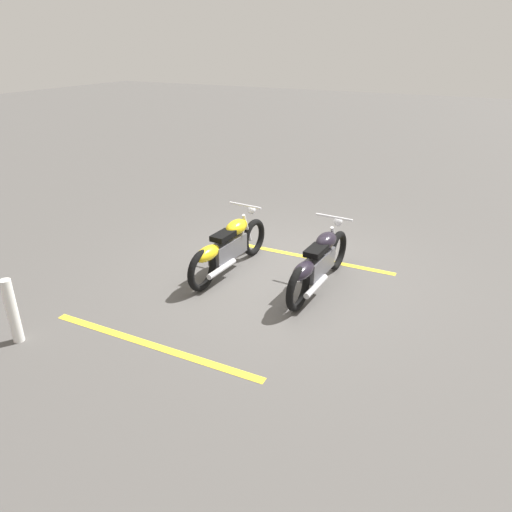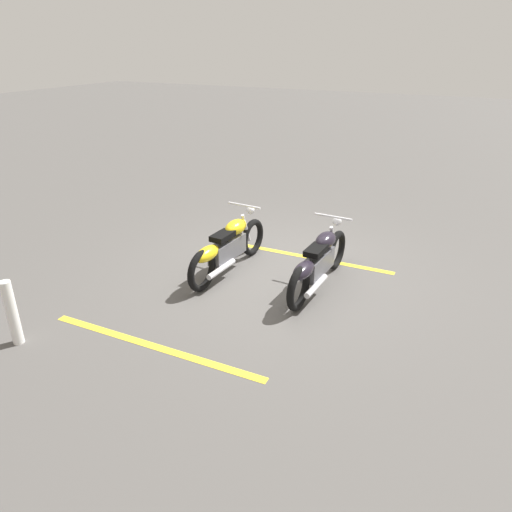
{
  "view_description": "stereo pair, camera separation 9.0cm",
  "coord_description": "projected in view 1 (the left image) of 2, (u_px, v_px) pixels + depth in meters",
  "views": [
    {
      "loc": [
        6.66,
        2.95,
        3.58
      ],
      "look_at": [
        0.96,
        0.0,
        0.65
      ],
      "focal_mm": 33.36,
      "sensor_mm": 36.0,
      "label": 1
    },
    {
      "loc": [
        6.7,
        2.87,
        3.58
      ],
      "look_at": [
        0.96,
        0.0,
        0.65
      ],
      "focal_mm": 33.36,
      "sensor_mm": 36.0,
      "label": 2
    }
  ],
  "objects": [
    {
      "name": "ground_plane",
      "position": [
        282.0,
        270.0,
        8.1
      ],
      "size": [
        60.0,
        60.0,
        0.0
      ],
      "primitive_type": "plane",
      "color": "#514F4C"
    },
    {
      "name": "motorcycle_bright_foreground",
      "position": [
        228.0,
        247.0,
        7.84
      ],
      "size": [
        2.23,
        0.62,
        1.04
      ],
      "rotation": [
        0.0,
        0.0,
        3.09
      ],
      "color": "black",
      "rests_on": "ground"
    },
    {
      "name": "motorcycle_dark_foreground",
      "position": [
        319.0,
        262.0,
        7.31
      ],
      "size": [
        2.23,
        0.62,
        1.04
      ],
      "rotation": [
        0.0,
        0.0,
        3.1
      ],
      "color": "black",
      "rests_on": "ground"
    },
    {
      "name": "bollard_post",
      "position": [
        12.0,
        311.0,
        6.02
      ],
      "size": [
        0.14,
        0.14,
        0.89
      ],
      "primitive_type": "cylinder",
      "color": "white",
      "rests_on": "ground"
    },
    {
      "name": "parking_stripe_near",
      "position": [
        306.0,
        257.0,
        8.58
      ],
      "size": [
        0.18,
        3.2,
        0.01
      ],
      "primitive_type": "cube",
      "rotation": [
        0.0,
        0.0,
        1.59
      ],
      "color": "yellow",
      "rests_on": "ground"
    },
    {
      "name": "parking_stripe_mid",
      "position": [
        152.0,
        345.0,
        6.11
      ],
      "size": [
        0.18,
        3.2,
        0.01
      ],
      "primitive_type": "cube",
      "rotation": [
        0.0,
        0.0,
        1.59
      ],
      "color": "yellow",
      "rests_on": "ground"
    }
  ]
}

